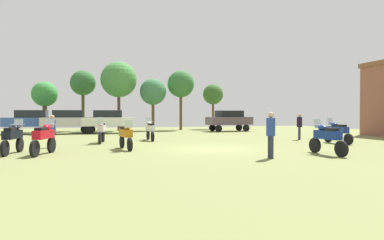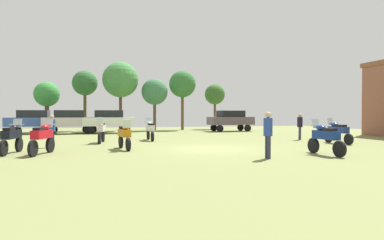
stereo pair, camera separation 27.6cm
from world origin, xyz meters
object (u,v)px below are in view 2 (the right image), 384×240
Objects in this scene: tree_3 at (182,84)px; tree_7 at (47,95)px; person_1 at (300,125)px; person_2 at (268,131)px; motorcycle_7 at (150,129)px; person_3 at (52,129)px; motorcycle_6 at (124,135)px; tree_6 at (215,95)px; motorcycle_8 at (42,137)px; car_2 at (109,120)px; tree_4 at (155,92)px; motorcycle_4 at (101,130)px; motorcycle_1 at (338,131)px; tree_1 at (120,80)px; car_1 at (34,120)px; car_4 at (231,119)px; car_3 at (69,120)px; tree_8 at (85,84)px; motorcycle_5 at (12,137)px; motorcycle_3 at (325,137)px.

tree_3 reaches higher than tree_7.
person_2 reaches higher than person_1.
motorcycle_7 is 1.34× the size of person_3.
motorcycle_6 is 0.43× the size of tree_6.
motorcycle_8 is 15.13m from car_2.
tree_3 is 1.18× the size of tree_4.
tree_6 is (12.00, 14.86, 3.06)m from motorcycle_4.
car_2 is 2.46× the size of person_2.
tree_1 is at bearing 119.81° from motorcycle_1.
person_1 reaches higher than motorcycle_1.
car_1 is 21.38m from person_1.
motorcycle_8 is 20.79m from car_4.
tree_8 reaches higher than car_3.
motorcycle_5 is at bearing -172.21° from car_1.
tree_4 is at bearing -175.84° from tree_3.
person_2 is (8.59, -3.58, 0.31)m from motorcycle_8.
tree_1 is at bearing -53.05° from person_3.
motorcycle_1 is 1.00× the size of motorcycle_7.
person_3 reaches higher than motorcycle_6.
car_2 is at bearing 81.51° from motorcycle_5.
motorcycle_8 is (-3.46, -1.14, 0.03)m from motorcycle_6.
person_1 reaches higher than motorcycle_7.
motorcycle_5 is at bearing 114.39° from person_3.
tree_6 is (11.41, 5.13, 2.63)m from car_2.
motorcycle_3 is at bearing -71.61° from tree_1.
car_1 and car_3 have the same top height.
car_3 is (-0.42, 14.84, 0.43)m from motorcycle_8.
motorcycle_6 is 4.00m from person_3.
motorcycle_1 is 0.50× the size of car_4.
tree_3 is (11.74, 18.41, 4.03)m from motorcycle_5.
tree_8 is at bearing 104.04° from motorcycle_8.
motorcycle_8 is 0.49× the size of car_4.
motorcycle_3 is at bearing 165.77° from car_4.
motorcycle_1 is 1.30× the size of person_1.
car_2 reaches higher than motorcycle_1.
tree_8 reaches higher than person_2.
car_4 is 2.48× the size of person_2.
tree_3 reaches higher than car_1.
motorcycle_5 is at bearing 58.15° from motorcycle_4.
tree_4 is (-6.85, 3.70, 2.73)m from car_4.
tree_1 is at bearing 105.05° from motorcycle_3.
car_3 is 2.73× the size of person_3.
motorcycle_6 is at bearing 148.45° from motorcycle_3.
tree_8 is at bearing 106.98° from motorcycle_7.
car_2 is 2.67× the size of person_3.
motorcycle_4 is 5.82m from motorcycle_5.
car_2 is 0.89× the size of tree_6.
person_2 is 10.87m from person_3.
motorcycle_6 is at bearing -112.68° from motorcycle_7.
tree_3 is (13.69, 3.55, 3.59)m from car_1.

